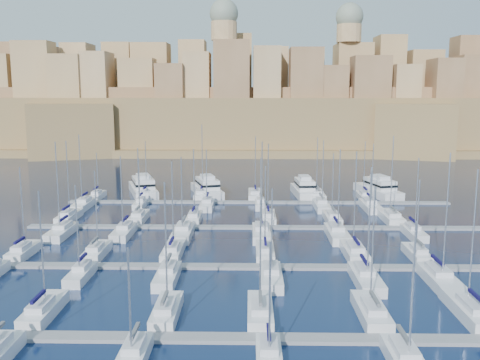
{
  "coord_description": "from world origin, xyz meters",
  "views": [
    {
      "loc": [
        -1.81,
        -83.79,
        24.48
      ],
      "look_at": [
        -3.5,
        6.0,
        9.53
      ],
      "focal_mm": 40.0,
      "sensor_mm": 36.0,
      "label": 1
    }
  ],
  "objects_px": {
    "motor_yacht_b": "(207,188)",
    "motor_yacht_c": "(304,189)",
    "motor_yacht_a": "(143,187)",
    "sailboat_2": "(167,311)",
    "sailboat_4": "(371,311)",
    "motor_yacht_d": "(378,188)"
  },
  "relations": [
    {
      "from": "sailboat_2",
      "to": "sailboat_4",
      "type": "relative_size",
      "value": 1.03
    },
    {
      "from": "motor_yacht_c",
      "to": "motor_yacht_d",
      "type": "xyz_separation_m",
      "value": [
        17.69,
        0.91,
        -0.0
      ]
    },
    {
      "from": "sailboat_2",
      "to": "motor_yacht_c",
      "type": "height_order",
      "value": "sailboat_2"
    },
    {
      "from": "sailboat_2",
      "to": "motor_yacht_d",
      "type": "xyz_separation_m",
      "value": [
        39.58,
        70.01,
        0.97
      ]
    },
    {
      "from": "motor_yacht_a",
      "to": "motor_yacht_d",
      "type": "bearing_deg",
      "value": -0.51
    },
    {
      "from": "sailboat_2",
      "to": "sailboat_4",
      "type": "height_order",
      "value": "sailboat_2"
    },
    {
      "from": "sailboat_4",
      "to": "motor_yacht_d",
      "type": "distance_m",
      "value": 71.79
    },
    {
      "from": "motor_yacht_c",
      "to": "motor_yacht_d",
      "type": "bearing_deg",
      "value": 2.95
    },
    {
      "from": "motor_yacht_c",
      "to": "motor_yacht_b",
      "type": "bearing_deg",
      "value": 178.13
    },
    {
      "from": "sailboat_2",
      "to": "sailboat_4",
      "type": "xyz_separation_m",
      "value": [
        22.38,
        0.31,
        -0.0
      ]
    },
    {
      "from": "sailboat_2",
      "to": "motor_yacht_d",
      "type": "bearing_deg",
      "value": 60.52
    },
    {
      "from": "sailboat_4",
      "to": "motor_yacht_b",
      "type": "xyz_separation_m",
      "value": [
        -23.52,
        69.53,
        0.97
      ]
    },
    {
      "from": "motor_yacht_b",
      "to": "motor_yacht_c",
      "type": "distance_m",
      "value": 23.04
    },
    {
      "from": "sailboat_4",
      "to": "sailboat_2",
      "type": "bearing_deg",
      "value": -179.19
    },
    {
      "from": "sailboat_4",
      "to": "motor_yacht_a",
      "type": "height_order",
      "value": "sailboat_4"
    },
    {
      "from": "motor_yacht_a",
      "to": "motor_yacht_b",
      "type": "bearing_deg",
      "value": -2.45
    },
    {
      "from": "sailboat_4",
      "to": "motor_yacht_a",
      "type": "relative_size",
      "value": 0.82
    },
    {
      "from": "motor_yacht_a",
      "to": "motor_yacht_c",
      "type": "distance_m",
      "value": 38.48
    },
    {
      "from": "motor_yacht_a",
      "to": "motor_yacht_c",
      "type": "xyz_separation_m",
      "value": [
        38.45,
        -1.41,
        0.0
      ]
    },
    {
      "from": "motor_yacht_d",
      "to": "motor_yacht_c",
      "type": "bearing_deg",
      "value": -177.05
    },
    {
      "from": "motor_yacht_b",
      "to": "motor_yacht_c",
      "type": "xyz_separation_m",
      "value": [
        23.03,
        -0.75,
        0.0
      ]
    },
    {
      "from": "sailboat_4",
      "to": "motor_yacht_d",
      "type": "bearing_deg",
      "value": 76.14
    }
  ]
}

